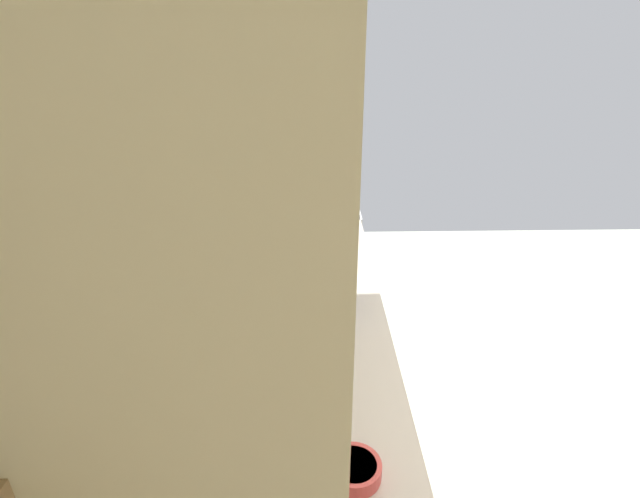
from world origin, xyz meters
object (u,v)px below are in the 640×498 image
(bowl, at_px, (354,469))
(oven_range, at_px, (310,263))
(kettle, at_px, (330,233))
(microwave, at_px, (303,268))

(bowl, bearing_deg, oven_range, 2.87)
(oven_range, xyz_separation_m, kettle, (-0.67, -0.10, 0.51))
(bowl, relative_size, kettle, 0.82)
(microwave, height_order, bowl, microwave)
(oven_range, relative_size, bowl, 7.54)
(bowl, height_order, kettle, kettle)
(oven_range, xyz_separation_m, microwave, (-1.15, 0.03, 0.56))
(microwave, distance_m, kettle, 0.50)
(microwave, relative_size, kettle, 2.67)
(microwave, xyz_separation_m, bowl, (-0.90, -0.13, -0.11))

